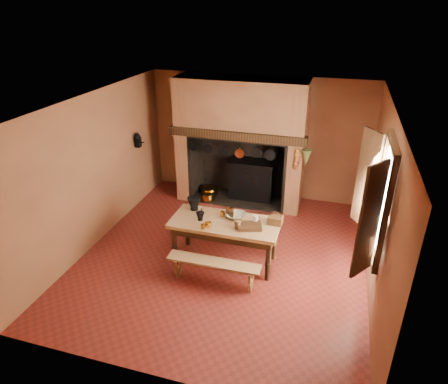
# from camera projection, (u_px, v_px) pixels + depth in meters

# --- Properties ---
(floor) EXTENTS (5.50, 5.50, 0.00)m
(floor) POSITION_uv_depth(u_px,v_px,m) (224.00, 255.00, 7.35)
(floor) COLOR maroon
(floor) RESTS_ON ground
(ceiling) EXTENTS (5.50, 5.50, 0.00)m
(ceiling) POSITION_uv_depth(u_px,v_px,m) (225.00, 104.00, 6.13)
(ceiling) COLOR silver
(ceiling) RESTS_ON back_wall
(back_wall) EXTENTS (5.00, 0.02, 2.80)m
(back_wall) POSITION_uv_depth(u_px,v_px,m) (258.00, 137.00, 9.11)
(back_wall) COLOR #99623D
(back_wall) RESTS_ON floor
(wall_left) EXTENTS (0.02, 5.50, 2.80)m
(wall_left) POSITION_uv_depth(u_px,v_px,m) (95.00, 170.00, 7.37)
(wall_left) COLOR #99623D
(wall_left) RESTS_ON floor
(wall_right) EXTENTS (0.02, 5.50, 2.80)m
(wall_right) POSITION_uv_depth(u_px,v_px,m) (381.00, 206.00, 6.10)
(wall_right) COLOR #99623D
(wall_right) RESTS_ON floor
(wall_front) EXTENTS (5.00, 0.02, 2.80)m
(wall_front) POSITION_uv_depth(u_px,v_px,m) (154.00, 289.00, 4.37)
(wall_front) COLOR #99623D
(wall_front) RESTS_ON floor
(chimney_breast) EXTENTS (2.95, 0.96, 2.80)m
(chimney_breast) POSITION_uv_depth(u_px,v_px,m) (241.00, 124.00, 8.63)
(chimney_breast) COLOR #99623D
(chimney_breast) RESTS_ON floor
(iron_range) EXTENTS (1.12, 0.55, 1.60)m
(iron_range) POSITION_uv_depth(u_px,v_px,m) (252.00, 179.00, 9.26)
(iron_range) COLOR black
(iron_range) RESTS_ON floor
(hearth_pans) EXTENTS (0.51, 0.62, 0.20)m
(hearth_pans) POSITION_uv_depth(u_px,v_px,m) (208.00, 193.00, 9.49)
(hearth_pans) COLOR #C2882C
(hearth_pans) RESTS_ON floor
(hanging_pans) EXTENTS (1.92, 0.29, 0.27)m
(hanging_pans) POSITION_uv_depth(u_px,v_px,m) (233.00, 151.00, 8.40)
(hanging_pans) COLOR black
(hanging_pans) RESTS_ON chimney_breast
(onion_string) EXTENTS (0.12, 0.10, 0.46)m
(onion_string) POSITION_uv_depth(u_px,v_px,m) (297.00, 160.00, 8.06)
(onion_string) COLOR #A0551D
(onion_string) RESTS_ON chimney_breast
(herb_bunch) EXTENTS (0.20, 0.20, 0.35)m
(herb_bunch) POSITION_uv_depth(u_px,v_px,m) (306.00, 158.00, 7.99)
(herb_bunch) COLOR #575F2D
(herb_bunch) RESTS_ON chimney_breast
(window) EXTENTS (0.39, 1.75, 1.76)m
(window) POSITION_uv_depth(u_px,v_px,m) (375.00, 199.00, 5.67)
(window) COLOR white
(window) RESTS_ON wall_right
(wall_coffee_mill) EXTENTS (0.23, 0.16, 0.31)m
(wall_coffee_mill) POSITION_uv_depth(u_px,v_px,m) (138.00, 139.00, 8.64)
(wall_coffee_mill) COLOR black
(wall_coffee_mill) RESTS_ON wall_left
(work_table) EXTENTS (1.87, 0.83, 0.81)m
(work_table) POSITION_uv_depth(u_px,v_px,m) (225.00, 228.00, 6.91)
(work_table) COLOR tan
(work_table) RESTS_ON floor
(bench_front) EXTENTS (1.55, 0.27, 0.43)m
(bench_front) POSITION_uv_depth(u_px,v_px,m) (214.00, 267.00, 6.50)
(bench_front) COLOR tan
(bench_front) RESTS_ON floor
(bench_back) EXTENTS (1.53, 0.27, 0.43)m
(bench_back) POSITION_uv_depth(u_px,v_px,m) (235.00, 227.00, 7.64)
(bench_back) COLOR tan
(bench_back) RESTS_ON floor
(mortar_large) EXTENTS (0.24, 0.24, 0.41)m
(mortar_large) POSITION_uv_depth(u_px,v_px,m) (194.00, 203.00, 7.18)
(mortar_large) COLOR black
(mortar_large) RESTS_ON work_table
(mortar_small) EXTENTS (0.15, 0.15, 0.25)m
(mortar_small) POSITION_uv_depth(u_px,v_px,m) (200.00, 216.00, 6.86)
(mortar_small) COLOR black
(mortar_small) RESTS_ON work_table
(coffee_grinder) EXTENTS (0.19, 0.15, 0.21)m
(coffee_grinder) POSITION_uv_depth(u_px,v_px,m) (230.00, 212.00, 6.98)
(coffee_grinder) COLOR #321B10
(coffee_grinder) RESTS_ON work_table
(brass_mug_a) EXTENTS (0.09, 0.09, 0.08)m
(brass_mug_a) POSITION_uv_depth(u_px,v_px,m) (203.00, 227.00, 6.61)
(brass_mug_a) COLOR #C2882C
(brass_mug_a) RESTS_ON work_table
(brass_mug_b) EXTENTS (0.11, 0.11, 0.09)m
(brass_mug_b) POSITION_uv_depth(u_px,v_px,m) (223.00, 214.00, 7.00)
(brass_mug_b) COLOR #C2882C
(brass_mug_b) RESTS_ON work_table
(mixing_bowl) EXTENTS (0.37, 0.37, 0.08)m
(mixing_bowl) POSITION_uv_depth(u_px,v_px,m) (236.00, 216.00, 6.95)
(mixing_bowl) COLOR #B5AA8B
(mixing_bowl) RESTS_ON work_table
(stoneware_crock) EXTENTS (0.12, 0.12, 0.14)m
(stoneware_crock) POSITION_uv_depth(u_px,v_px,m) (237.00, 224.00, 6.62)
(stoneware_crock) COLOR brown
(stoneware_crock) RESTS_ON work_table
(glass_jar) EXTENTS (0.10, 0.10, 0.16)m
(glass_jar) POSITION_uv_depth(u_px,v_px,m) (255.00, 220.00, 6.75)
(glass_jar) COLOR beige
(glass_jar) RESTS_ON work_table
(wicker_basket) EXTENTS (0.25, 0.19, 0.23)m
(wicker_basket) POSITION_uv_depth(u_px,v_px,m) (275.00, 220.00, 6.74)
(wicker_basket) COLOR #4D2917
(wicker_basket) RESTS_ON work_table
(wooden_tray) EXTENTS (0.44, 0.38, 0.07)m
(wooden_tray) POSITION_uv_depth(u_px,v_px,m) (250.00, 226.00, 6.64)
(wooden_tray) COLOR #321B10
(wooden_tray) RESTS_ON work_table
(brass_cup) EXTENTS (0.12, 0.12, 0.10)m
(brass_cup) POSITION_uv_depth(u_px,v_px,m) (208.00, 225.00, 6.65)
(brass_cup) COLOR #C2882C
(brass_cup) RESTS_ON work_table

